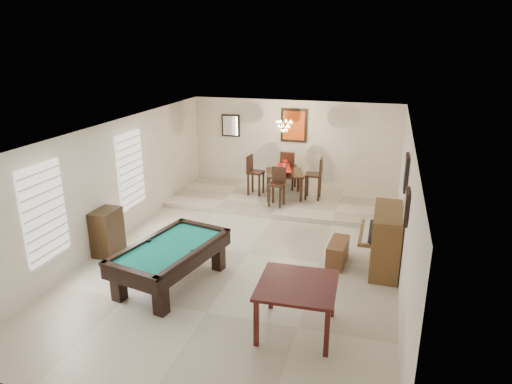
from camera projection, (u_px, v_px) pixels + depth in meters
The scene contains 25 objects.
ground_plane at pixel (248, 254), 9.48m from camera, with size 6.00×9.00×0.02m, color beige.
wall_back at pixel (294, 146), 13.16m from camera, with size 6.00×0.04×2.60m, color silver.
wall_front at pixel (126, 322), 4.96m from camera, with size 6.00×0.04×2.60m, color silver.
wall_left at pixel (115, 182), 9.85m from camera, with size 0.04×9.00×2.60m, color silver.
wall_right at pixel (405, 209), 8.27m from camera, with size 0.04×9.00×2.60m, color silver.
ceiling at pixel (247, 129), 8.65m from camera, with size 6.00×9.00×0.04m, color white.
dining_step at pixel (283, 200), 12.41m from camera, with size 6.00×2.50×0.12m, color beige.
window_left_front at pixel (44, 213), 7.81m from camera, with size 0.06×1.00×1.70m, color white.
window_left_rear at pixel (131, 170), 10.36m from camera, with size 0.06×1.00×1.70m, color white.
pool_table at pixel (171, 265), 8.20m from camera, with size 1.18×2.18×0.73m, color black, non-canonical shape.
square_table at pixel (297, 307), 6.85m from camera, with size 1.15×1.15×0.80m, color #360F0D, non-canonical shape.
upright_piano at pixel (379, 239), 8.73m from camera, with size 0.80×1.43×1.19m, color brown, non-canonical shape.
piano_bench at pixel (338, 252), 8.99m from camera, with size 0.32×0.83×0.46m, color brown.
apothecary_chest at pixel (107, 232), 9.33m from camera, with size 0.42×0.64×0.96m, color black.
dining_table at pixel (284, 182), 12.40m from camera, with size 0.98×0.98×0.81m, color black, non-canonical shape.
flower_vase at pixel (285, 163), 12.23m from camera, with size 0.15×0.15×0.25m, color #AD220E, non-canonical shape.
dining_chair_south at pixel (277, 187), 11.67m from camera, with size 0.37×0.37×1.00m, color black, non-canonical shape.
dining_chair_north at pixel (289, 170), 13.04m from camera, with size 0.41×0.41×1.11m, color black, non-canonical shape.
dining_chair_west at pixel (256, 175), 12.53m from camera, with size 0.41×0.41×1.10m, color black, non-canonical shape.
dining_chair_east at pixel (313, 178), 12.18m from camera, with size 0.43×0.43×1.16m, color black, non-canonical shape.
chandelier at pixel (284, 122), 11.69m from camera, with size 0.44×0.44×0.60m, color #FFE5B2, non-canonical shape.
back_painting at pixel (294, 125), 12.93m from camera, with size 0.75×0.06×0.95m, color #D84C14.
back_mirror at pixel (231, 126), 13.46m from camera, with size 0.55×0.06×0.65m, color white.
right_picture_upper at pixel (406, 173), 8.36m from camera, with size 0.06×0.55×0.65m, color slate.
right_picture_lower at pixel (407, 207), 7.24m from camera, with size 0.06×0.45×0.55m, color gray.
Camera 1 is at (2.55, -8.19, 4.23)m, focal length 32.00 mm.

